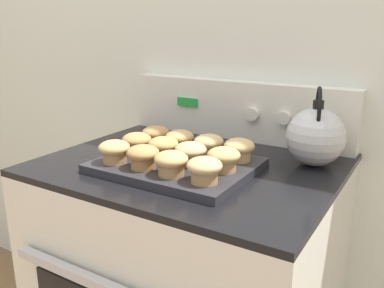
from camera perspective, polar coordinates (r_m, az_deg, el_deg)
wall_back at (r=1.38m, az=7.57°, el=13.72°), size 8.00×0.05×2.40m
control_panel at (r=1.36m, az=6.38°, el=4.76°), size 0.78×0.07×0.19m
muffin_pan at (r=1.07m, az=-2.15°, el=-3.02°), size 0.40×0.31×0.02m
muffin_r0_c0 at (r=1.07m, az=-10.84°, el=-0.91°), size 0.08×0.08×0.06m
muffin_r0_c1 at (r=1.01m, az=-6.89°, el=-1.65°), size 0.08×0.08×0.06m
muffin_r0_c2 at (r=0.96m, az=-2.94°, el=-2.57°), size 0.08×0.08×0.06m
muffin_r0_c3 at (r=0.92m, az=1.76°, el=-3.51°), size 0.08×0.08×0.06m
muffin_r1_c0 at (r=1.13m, az=-7.75°, el=0.23°), size 0.08×0.08×0.06m
muffin_r1_c1 at (r=1.08m, az=-4.04°, el=-0.40°), size 0.08×0.08×0.06m
muffin_r1_c2 at (r=1.03m, az=-0.20°, el=-1.21°), size 0.08×0.08×0.06m
muffin_r1_c3 at (r=0.99m, az=4.46°, el=-2.00°), size 0.08×0.08×0.06m
muffin_r2_c0 at (r=1.20m, az=-5.10°, el=1.26°), size 0.08×0.08×0.06m
muffin_r2_c1 at (r=1.15m, az=-1.73°, el=0.64°), size 0.08×0.08×0.06m
muffin_r2_c2 at (r=1.11m, az=2.36°, el=-0.02°), size 0.08×0.08×0.06m
muffin_r2_c3 at (r=1.07m, az=6.62°, el=-0.66°), size 0.08×0.08×0.06m
tea_kettle at (r=1.13m, az=16.96°, el=1.14°), size 0.16×0.19×0.21m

